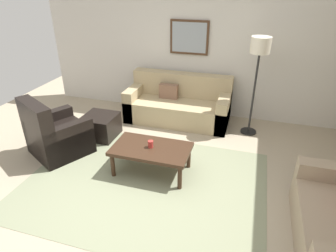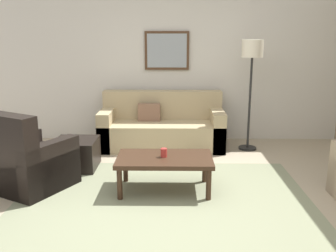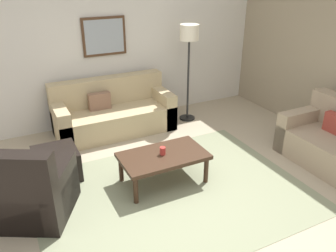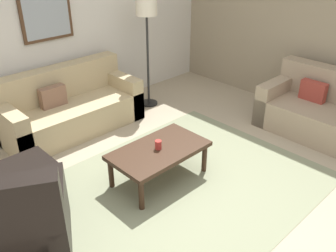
% 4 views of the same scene
% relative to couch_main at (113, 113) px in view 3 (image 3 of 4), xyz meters
% --- Properties ---
extents(ground_plane, '(8.00, 8.00, 0.00)m').
position_rel_couch_main_xyz_m(ground_plane, '(0.07, -2.12, -0.30)').
color(ground_plane, tan).
extents(rear_partition, '(6.00, 0.12, 2.80)m').
position_rel_couch_main_xyz_m(rear_partition, '(0.07, 0.48, 1.10)').
color(rear_partition, silver).
rests_on(rear_partition, ground_plane).
extents(area_rug, '(3.26, 2.45, 0.01)m').
position_rel_couch_main_xyz_m(area_rug, '(0.07, -2.12, -0.30)').
color(area_rug, gray).
rests_on(area_rug, ground_plane).
extents(couch_main, '(1.96, 0.85, 0.88)m').
position_rel_couch_main_xyz_m(couch_main, '(0.00, 0.00, 0.00)').
color(couch_main, tan).
rests_on(couch_main, ground_plane).
extents(armchair_leather, '(1.09, 1.09, 0.95)m').
position_rel_couch_main_xyz_m(armchair_leather, '(-1.54, -1.81, 0.01)').
color(armchair_leather, black).
rests_on(armchair_leather, ground_plane).
extents(ottoman, '(0.56, 0.56, 0.40)m').
position_rel_couch_main_xyz_m(ottoman, '(-1.14, -1.09, -0.10)').
color(ottoman, black).
rests_on(ottoman, ground_plane).
extents(coffee_table, '(1.10, 0.64, 0.41)m').
position_rel_couch_main_xyz_m(coffee_table, '(0.08, -1.83, 0.06)').
color(coffee_table, '#382316').
rests_on(coffee_table, ground_plane).
extents(cup, '(0.07, 0.07, 0.10)m').
position_rel_couch_main_xyz_m(cup, '(0.07, -1.83, 0.16)').
color(cup, '#B2332D').
rests_on(cup, coffee_table).
extents(lamp_standing, '(0.32, 0.32, 1.71)m').
position_rel_couch_main_xyz_m(lamp_standing, '(1.37, -0.18, 1.11)').
color(lamp_standing, black).
rests_on(lamp_standing, ground_plane).
extents(framed_artwork, '(0.74, 0.04, 0.63)m').
position_rel_couch_main_xyz_m(framed_artwork, '(0.08, 0.39, 1.22)').
color(framed_artwork, '#472D1C').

